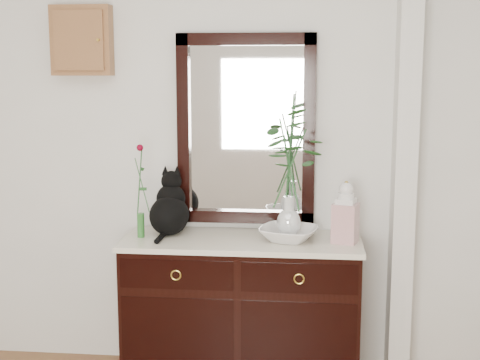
# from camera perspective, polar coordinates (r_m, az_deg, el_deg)

# --- Properties ---
(wall_back) EXTENTS (3.60, 0.04, 2.70)m
(wall_back) POSITION_cam_1_polar(r_m,az_deg,el_deg) (3.91, -0.94, 3.03)
(wall_back) COLOR silver
(wall_back) RESTS_ON ground
(pilaster) EXTENTS (0.12, 0.20, 2.70)m
(pilaster) POSITION_cam_1_polar(r_m,az_deg,el_deg) (3.85, 13.90, 2.64)
(pilaster) COLOR silver
(pilaster) RESTS_ON ground
(sideboard) EXTENTS (1.33, 0.52, 0.82)m
(sideboard) POSITION_cam_1_polar(r_m,az_deg,el_deg) (3.86, 0.15, -10.45)
(sideboard) COLOR black
(sideboard) RESTS_ON ground
(wall_mirror) EXTENTS (0.80, 0.06, 1.10)m
(wall_mirror) POSITION_cam_1_polar(r_m,az_deg,el_deg) (3.88, 0.50, 4.31)
(wall_mirror) COLOR black
(wall_mirror) RESTS_ON wall_back
(key_cabinet) EXTENTS (0.35, 0.10, 0.40)m
(key_cabinet) POSITION_cam_1_polar(r_m,az_deg,el_deg) (4.04, -13.34, 11.50)
(key_cabinet) COLOR brown
(key_cabinet) RESTS_ON wall_back
(cat) EXTENTS (0.26, 0.32, 0.37)m
(cat) POSITION_cam_1_polar(r_m,az_deg,el_deg) (3.84, -6.07, -1.94)
(cat) COLOR black
(cat) RESTS_ON sideboard
(lotus_bowl) EXTENTS (0.39, 0.39, 0.08)m
(lotus_bowl) POSITION_cam_1_polar(r_m,az_deg,el_deg) (3.71, 4.16, -4.60)
(lotus_bowl) COLOR white
(lotus_bowl) RESTS_ON sideboard
(vase_branches) EXTENTS (0.50, 0.50, 0.80)m
(vase_branches) POSITION_cam_1_polar(r_m,az_deg,el_deg) (3.64, 4.23, 1.23)
(vase_branches) COLOR silver
(vase_branches) RESTS_ON lotus_bowl
(bud_vase_rose) EXTENTS (0.08, 0.08, 0.54)m
(bud_vase_rose) POSITION_cam_1_polar(r_m,az_deg,el_deg) (3.77, -8.54, -0.88)
(bud_vase_rose) COLOR #2E6E2C
(bud_vase_rose) RESTS_ON sideboard
(ginger_jar) EXTENTS (0.16, 0.16, 0.34)m
(ginger_jar) POSITION_cam_1_polar(r_m,az_deg,el_deg) (3.68, 9.01, -2.68)
(ginger_jar) COLOR white
(ginger_jar) RESTS_ON sideboard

